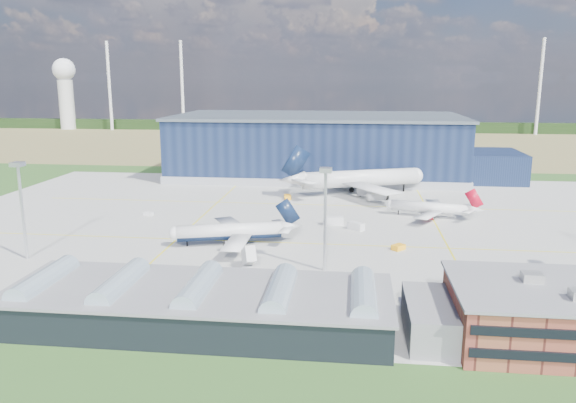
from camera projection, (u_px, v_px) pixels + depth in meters
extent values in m
plane|color=#2B5720|center=(294.00, 233.00, 154.30)|extent=(600.00, 600.00, 0.00)
cube|color=#A4A59F|center=(298.00, 223.00, 163.99)|extent=(220.00, 160.00, 0.06)
cube|color=yellow|center=(290.00, 243.00, 144.58)|extent=(180.00, 0.40, 0.02)
cube|color=yellow|center=(305.00, 204.00, 188.22)|extent=(180.00, 0.40, 0.02)
cube|color=yellow|center=(198.00, 220.00, 167.42)|extent=(0.40, 120.00, 0.02)
cube|color=yellow|center=(437.00, 227.00, 159.39)|extent=(0.40, 120.00, 0.02)
cube|color=olive|center=(330.00, 143.00, 367.62)|extent=(600.00, 220.00, 0.01)
cube|color=black|center=(334.00, 126.00, 444.32)|extent=(600.00, 8.00, 8.00)
cylinder|color=silver|center=(109.00, 86.00, 448.55)|extent=(2.40, 2.40, 70.00)
cylinder|color=silver|center=(182.00, 86.00, 441.68)|extent=(2.40, 2.40, 70.00)
cylinder|color=silver|center=(540.00, 87.00, 410.74)|extent=(2.40, 2.40, 70.00)
cylinder|color=silver|center=(67.00, 105.00, 461.23)|extent=(12.00, 12.00, 40.00)
sphere|color=white|center=(64.00, 70.00, 455.18)|extent=(18.00, 18.00, 18.00)
cube|color=#101C37|center=(317.00, 146.00, 243.71)|extent=(120.00, 60.00, 25.00)
cube|color=gray|center=(317.00, 171.00, 246.07)|extent=(121.00, 61.00, 3.20)
cube|color=#49535C|center=(318.00, 116.00, 240.90)|extent=(122.00, 62.00, 1.20)
cube|color=#101C37|center=(490.00, 166.00, 232.02)|extent=(24.00, 30.00, 12.00)
cube|color=black|center=(571.00, 300.00, 100.03)|extent=(44.00, 0.40, 1.40)
cube|color=black|center=(573.00, 281.00, 99.27)|extent=(44.00, 0.40, 1.40)
cube|color=#AEAEA9|center=(532.00, 277.00, 90.72)|extent=(3.20, 2.60, 1.60)
cube|color=black|center=(199.00, 307.00, 96.62)|extent=(65.00, 22.00, 6.00)
cube|color=slate|center=(198.00, 290.00, 95.93)|extent=(66.00, 23.00, 0.50)
cube|color=slate|center=(436.00, 319.00, 92.03)|extent=(10.00, 18.00, 6.00)
cylinder|color=#8FA3B1|center=(44.00, 282.00, 99.09)|extent=(4.40, 18.00, 4.40)
cylinder|color=#8FA3B1|center=(120.00, 285.00, 97.49)|extent=(4.40, 18.00, 4.40)
cylinder|color=#8FA3B1|center=(198.00, 289.00, 95.88)|extent=(4.40, 18.00, 4.40)
cylinder|color=#8FA3B1|center=(280.00, 292.00, 94.28)|extent=(4.40, 18.00, 4.40)
cylinder|color=#8FA3B1|center=(363.00, 296.00, 92.67)|extent=(4.40, 18.00, 4.40)
cylinder|color=silver|center=(23.00, 213.00, 129.71)|extent=(0.70, 0.70, 22.00)
cube|color=silver|center=(17.00, 164.00, 127.22)|extent=(2.60, 2.60, 1.00)
cylinder|color=silver|center=(325.00, 222.00, 121.69)|extent=(0.70, 0.70, 22.00)
cube|color=silver|center=(326.00, 170.00, 119.20)|extent=(2.60, 2.60, 1.00)
cube|color=#FFA816|center=(398.00, 247.00, 138.63)|extent=(3.77, 3.81, 1.39)
cube|color=silver|center=(333.00, 221.00, 162.11)|extent=(5.96, 3.21, 2.48)
cube|color=silver|center=(410.00, 207.00, 181.21)|extent=(2.93, 3.64, 1.37)
cube|color=silver|center=(356.00, 226.00, 156.86)|extent=(4.98, 4.63, 2.15)
cube|color=#FFA816|center=(288.00, 197.00, 196.56)|extent=(2.90, 3.96, 1.58)
cube|color=silver|center=(148.00, 214.00, 173.35)|extent=(3.20, 2.53, 1.22)
cube|color=silver|center=(249.00, 261.00, 125.17)|extent=(4.28, 6.03, 3.58)
imported|color=#99999E|center=(546.00, 282.00, 115.08)|extent=(4.14, 2.31, 1.29)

